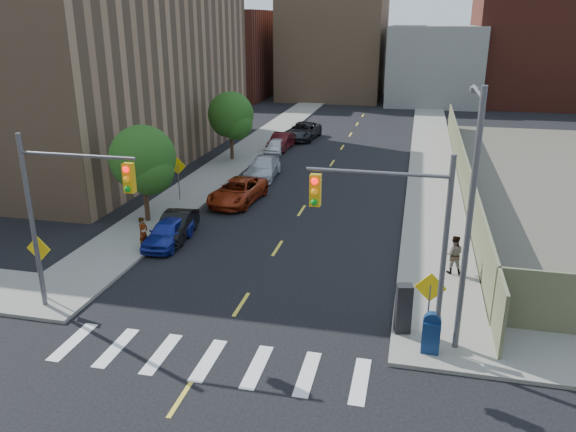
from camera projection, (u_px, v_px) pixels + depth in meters
The scene contains 27 objects.
sidewalk_nw at pixel (269, 135), 54.95m from camera, with size 3.50×73.00×0.15m, color gray.
sidewalk_ne at pixel (431, 143), 51.67m from camera, with size 3.50×73.00×0.15m, color gray.
fence_north at pixel (462, 167), 38.47m from camera, with size 0.12×44.00×2.50m, color #656849.
building_nw at pixel (58, 57), 44.77m from camera, with size 22.00×30.00×16.00m, color #8C6B4C.
bg_bldg_west at pixel (224, 54), 82.20m from camera, with size 14.00×18.00×12.00m, color #592319.
bg_bldg_midwest at pixel (334, 44), 80.15m from camera, with size 14.00×16.00×15.00m, color #8C6B4C.
bg_bldg_center at pixel (434, 64), 76.18m from camera, with size 12.00×16.00×10.00m, color gray.
bg_bldg_east at pixel (545, 42), 74.05m from camera, with size 18.00×18.00×16.00m, color #592319.
signal_nw at pixel (65, 202), 20.47m from camera, with size 4.59×0.30×7.00m.
signal_ne at pixel (397, 228), 17.93m from camera, with size 4.59×0.30×7.00m.
streetlight_ne at pixel (470, 204), 18.06m from camera, with size 0.25×3.70×9.00m.
warn_sign_nw at pixel (40, 256), 22.15m from camera, with size 1.06×0.06×2.83m.
warn_sign_ne at pixel (430, 296), 18.97m from camera, with size 1.06×0.06×2.83m.
warn_sign_midwest at pixel (178, 171), 34.56m from camera, with size 1.06×0.06×2.83m.
tree_west_near at pixel (143, 162), 30.47m from camera, with size 3.66×3.64×5.52m.
tree_west_far at pixel (231, 118), 44.26m from camera, with size 3.66×3.64×5.52m.
parked_car_blue at pixel (168, 232), 28.31m from camera, with size 1.58×3.92×1.33m, color navy.
parked_car_black at pixel (176, 226), 29.23m from camera, with size 1.40×4.01×1.32m, color black.
parked_car_red at pixel (238, 191), 34.82m from camera, with size 2.42×5.25×1.46m, color maroon.
parked_car_silver at pixel (263, 168), 40.32m from camera, with size 2.03×5.00×1.45m, color #B4B7BC.
parked_car_white at pixel (276, 146), 47.68m from camera, with size 1.46×3.63×1.24m, color silver.
parked_car_maroon at pixel (281, 142), 49.03m from camera, with size 1.51×4.33×1.43m, color #400C10.
parked_car_grey at pixel (303, 131), 53.28m from camera, with size 2.58×5.59×1.55m, color black.
mailbox at pixel (431, 333), 18.86m from camera, with size 0.62×0.49×1.47m.
payphone at pixel (403, 309), 20.01m from camera, with size 0.55×0.45×1.85m, color black.
pedestrian_west at pixel (143, 233), 27.40m from camera, with size 0.59×0.38×1.61m, color gray.
pedestrian_east at pixel (454, 254), 24.72m from camera, with size 0.86×0.67×1.76m, color gray.
Camera 1 is at (6.34, -11.15, 10.83)m, focal length 35.00 mm.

